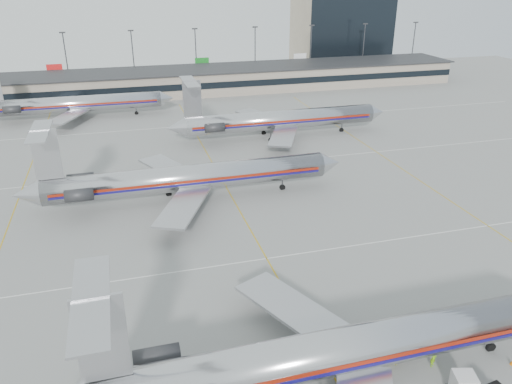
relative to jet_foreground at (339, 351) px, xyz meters
name	(u,v)px	position (x,y,z in m)	size (l,w,h in m)	color
ground	(296,311)	(0.17, 9.79, -3.45)	(260.00, 260.00, 0.00)	gray
apron_markings	(267,258)	(0.17, 19.79, -3.44)	(160.00, 0.15, 0.02)	silver
terminal	(172,82)	(0.17, 107.77, -0.30)	(162.00, 17.00, 6.25)	gray
light_mast_row	(165,53)	(0.17, 121.79, 5.13)	(163.60, 0.40, 15.28)	#38383D
distant_building	(341,27)	(62.17, 137.79, 9.05)	(30.00, 20.00, 25.00)	tan
jet_foreground	(339,351)	(0.00, 0.00, 0.00)	(45.48, 26.78, 11.90)	silver
jet_second_row	(183,178)	(-6.65, 38.15, 0.06)	(46.32, 27.27, 12.12)	silver
jet_third_row	(277,120)	(15.36, 63.15, 0.10)	(44.79, 27.55, 12.25)	silver
jet_back_row	(74,104)	(-23.78, 88.28, -0.09)	(42.34, 26.04, 11.58)	silver
belt_loader	(391,347)	(6.02, 2.01, -2.81)	(4.53, 1.47, 2.39)	#9D9D9D
ramp_worker_near	(434,358)	(8.64, -0.25, -2.62)	(0.61, 0.40, 1.67)	#7CC712
ramp_worker_far	(395,358)	(5.59, 0.68, -2.67)	(0.76, 0.60, 1.57)	#B6C712
cone_right	(512,362)	(15.16, -1.96, -3.19)	(0.38, 0.38, 0.52)	orange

